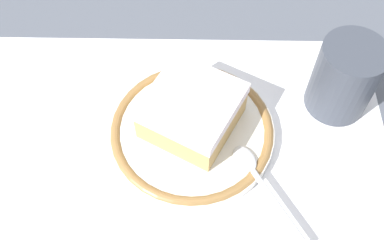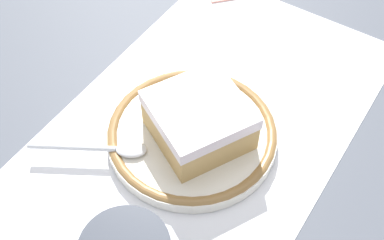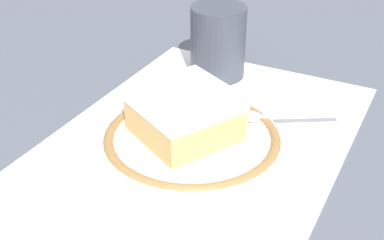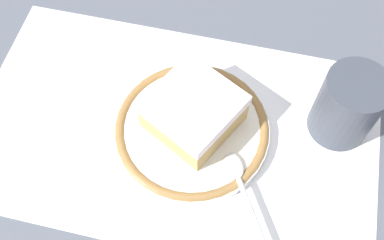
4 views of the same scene
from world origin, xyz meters
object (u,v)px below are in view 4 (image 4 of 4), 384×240
(cake_slice, at_px, (193,111))
(spoon, at_px, (241,186))
(plate, at_px, (192,130))
(cup, at_px, (346,109))

(cake_slice, height_order, spoon, cake_slice)
(plate, height_order, cake_slice, cake_slice)
(spoon, relative_size, cup, 1.24)
(plate, bearing_deg, cake_slice, 91.55)
(cake_slice, distance_m, spoon, 0.10)
(cake_slice, distance_m, cup, 0.18)
(plate, distance_m, cup, 0.19)
(cup, bearing_deg, spoon, -132.29)
(spoon, bearing_deg, plate, 139.40)
(cake_slice, bearing_deg, plate, -88.45)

